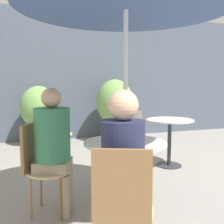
# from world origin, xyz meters

# --- Properties ---
(ground_plane) EXTENTS (20.00, 20.00, 0.00)m
(ground_plane) POSITION_xyz_m (0.00, 0.00, 0.00)
(ground_plane) COLOR gray
(storefront_wall) EXTENTS (10.00, 0.06, 3.00)m
(storefront_wall) POSITION_xyz_m (0.00, 4.09, 1.50)
(storefront_wall) COLOR #4C5666
(storefront_wall) RESTS_ON ground_plane
(cafe_table_near) EXTENTS (0.80, 0.80, 0.75)m
(cafe_table_near) POSITION_xyz_m (-0.15, 0.17, 0.59)
(cafe_table_near) COLOR #2D2D33
(cafe_table_near) RESTS_ON ground_plane
(cafe_table_far) EXTENTS (0.74, 0.74, 0.75)m
(cafe_table_far) POSITION_xyz_m (1.11, 1.46, 0.57)
(cafe_table_far) COLOR #2D2D33
(cafe_table_far) RESTS_ON ground_plane
(bistro_chair_0) EXTENTS (0.47, 0.48, 0.92)m
(bistro_chair_0) POSITION_xyz_m (0.18, 0.96, 0.54)
(bistro_chair_0) COLOR tan
(bistro_chair_0) RESTS_ON ground_plane
(bistro_chair_1) EXTENTS (0.48, 0.47, 0.92)m
(bistro_chair_1) POSITION_xyz_m (-0.94, 0.50, 0.54)
(bistro_chair_1) COLOR tan
(bistro_chair_1) RESTS_ON ground_plane
(bistro_chair_2) EXTENTS (0.47, 0.48, 0.92)m
(bistro_chair_2) POSITION_xyz_m (-0.48, -0.62, 0.54)
(bistro_chair_2) COLOR tan
(bistro_chair_2) RESTS_ON ground_plane
(bistro_chair_3) EXTENTS (0.43, 0.43, 0.92)m
(bistro_chair_3) POSITION_xyz_m (-0.59, 2.39, 0.54)
(bistro_chair_3) COLOR tan
(bistro_chair_3) RESTS_ON ground_plane
(seated_person_0) EXTENTS (0.42, 0.44, 1.17)m
(seated_person_0) POSITION_xyz_m (0.12, 0.82, 0.69)
(seated_person_0) COLOR brown
(seated_person_0) RESTS_ON ground_plane
(seated_person_1) EXTENTS (0.42, 0.40, 1.27)m
(seated_person_1) POSITION_xyz_m (-0.79, 0.44, 0.74)
(seated_person_1) COLOR gray
(seated_person_1) RESTS_ON ground_plane
(seated_person_2) EXTENTS (0.35, 0.36, 1.27)m
(seated_person_2) POSITION_xyz_m (-0.42, -0.48, 0.76)
(seated_person_2) COLOR #42475B
(seated_person_2) RESTS_ON ground_plane
(beer_glass_0) EXTENTS (0.06, 0.06, 0.19)m
(beer_glass_0) POSITION_xyz_m (-0.33, 0.07, 0.84)
(beer_glass_0) COLOR beige
(beer_glass_0) RESTS_ON cafe_table_near
(beer_glass_1) EXTENTS (0.06, 0.06, 0.16)m
(beer_glass_1) POSITION_xyz_m (0.01, 0.31, 0.83)
(beer_glass_1) COLOR #B28433
(beer_glass_1) RESTS_ON cafe_table_near
(potted_plant_0) EXTENTS (0.77, 0.77, 1.27)m
(potted_plant_0) POSITION_xyz_m (-0.77, 3.59, 0.76)
(potted_plant_0) COLOR slate
(potted_plant_0) RESTS_ON ground_plane
(potted_plant_1) EXTENTS (0.84, 0.84, 1.41)m
(potted_plant_1) POSITION_xyz_m (0.89, 3.47, 0.83)
(potted_plant_1) COLOR brown
(potted_plant_1) RESTS_ON ground_plane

